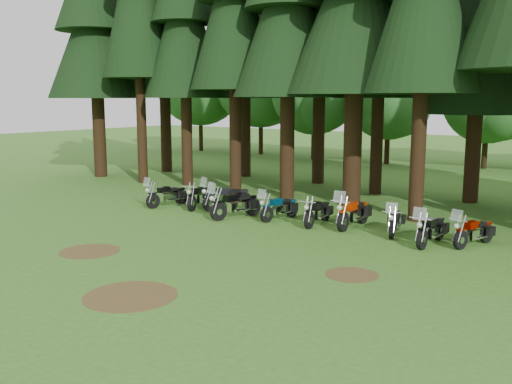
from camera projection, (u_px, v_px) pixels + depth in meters
ground at (208, 252)px, 17.12m from camera, size 120.00×120.00×0.00m
pine_front_0 at (94, 7)px, 32.30m from camera, size 5.49×5.49×16.17m
pine_back_0 at (163, 3)px, 34.51m from camera, size 5.00×5.00×17.21m
pine_back_1 at (245, 7)px, 32.37m from camera, size 4.52×4.52×16.22m
pine_back_4 at (482, 10)px, 24.10m from camera, size 4.94×4.94×13.78m
decid_0 at (201, 83)px, 49.12m from camera, size 8.00×7.78×10.00m
decid_1 at (263, 83)px, 46.03m from camera, size 7.91×7.69×9.88m
decid_2 at (317, 93)px, 42.19m from camera, size 6.72×6.53×8.40m
decid_3 at (391, 99)px, 39.26m from camera, size 6.12×5.95×7.65m
decid_4 at (491, 102)px, 36.63m from camera, size 5.93×5.76×7.41m
dirt_patch_0 at (90, 251)px, 17.23m from camera, size 1.80×1.80×0.01m
dirt_patch_1 at (352, 275)px, 14.93m from camera, size 1.40×1.40×0.01m
dirt_patch_2 at (130, 296)px, 13.33m from camera, size 2.20×2.20×0.01m
motorcycle_0 at (167, 196)px, 24.39m from camera, size 0.63×2.14×1.34m
motorcycle_1 at (199, 197)px, 24.04m from camera, size 0.78×2.13×0.89m
motorcycle_2 at (227, 198)px, 23.58m from camera, size 1.12×2.25×1.46m
motorcycle_3 at (236, 205)px, 21.97m from camera, size 0.97×2.33×1.48m
motorcycle_4 at (279, 208)px, 21.69m from camera, size 0.59×2.06×1.29m
motorcycle_5 at (318, 213)px, 20.82m from camera, size 0.38×2.10×0.85m
motorcycle_6 at (353, 214)px, 20.37m from camera, size 0.44×2.33×1.47m
motorcycle_7 at (395, 222)px, 19.33m from camera, size 0.76×1.99×1.26m
motorcycle_8 at (431, 231)px, 17.95m from camera, size 0.41×2.15×1.36m
motorcycle_9 at (474, 233)px, 17.80m from camera, size 0.87×1.99×1.27m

